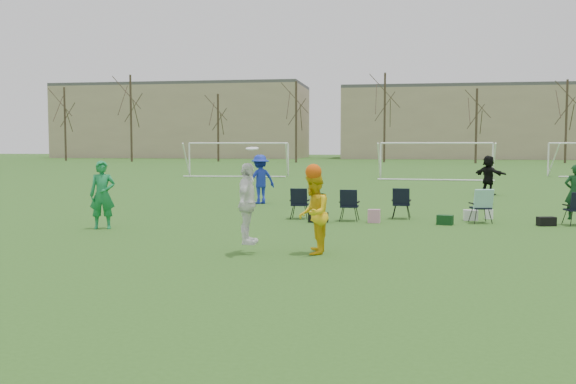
% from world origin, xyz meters
% --- Properties ---
extents(ground, '(260.00, 260.00, 0.00)m').
position_xyz_m(ground, '(0.00, 0.00, 0.00)').
color(ground, '#2F591C').
rests_on(ground, ground).
extents(fielder_green_near, '(0.79, 0.64, 1.88)m').
position_xyz_m(fielder_green_near, '(-6.66, 4.76, 0.94)').
color(fielder_green_near, '#168042').
rests_on(fielder_green_near, ground).
extents(fielder_blue, '(1.42, 1.31, 1.92)m').
position_xyz_m(fielder_blue, '(-3.90, 12.76, 0.96)').
color(fielder_blue, '#172BAC').
rests_on(fielder_blue, ground).
extents(fielder_black, '(1.54, 1.61, 1.82)m').
position_xyz_m(fielder_black, '(5.58, 18.82, 0.91)').
color(fielder_black, black).
rests_on(fielder_black, ground).
extents(center_contest, '(1.94, 1.14, 2.28)m').
position_xyz_m(center_contest, '(-1.00, 1.55, 0.98)').
color(center_contest, white).
rests_on(center_contest, ground).
extents(sideline_setup, '(8.75, 2.05, 1.76)m').
position_xyz_m(sideline_setup, '(2.76, 7.91, 0.53)').
color(sideline_setup, '#103C19').
rests_on(sideline_setup, ground).
extents(goal_left, '(7.39, 0.76, 2.46)m').
position_xyz_m(goal_left, '(-10.00, 34.00, 1.92)').
color(goal_left, white).
rests_on(goal_left, ground).
extents(goal_mid, '(7.40, 0.63, 2.46)m').
position_xyz_m(goal_mid, '(4.00, 32.00, 1.92)').
color(goal_mid, white).
rests_on(goal_mid, ground).
extents(tree_line, '(110.28, 3.28, 11.40)m').
position_xyz_m(tree_line, '(0.24, 69.85, 5.09)').
color(tree_line, '#382B21').
rests_on(tree_line, ground).
extents(building_row, '(126.00, 16.00, 13.00)m').
position_xyz_m(building_row, '(6.73, 96.00, 5.99)').
color(building_row, tan).
rests_on(building_row, ground).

